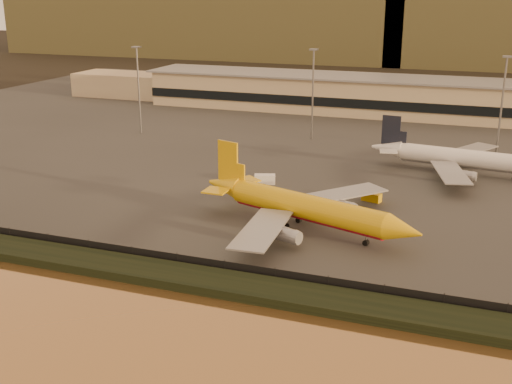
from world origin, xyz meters
TOP-DOWN VIEW (x-y plane):
  - ground at (0.00, 0.00)m, footprint 900.00×900.00m
  - embankment at (0.00, -17.00)m, footprint 320.00×7.00m
  - tarmac at (0.00, 95.00)m, footprint 320.00×220.00m
  - perimeter_fence at (0.00, -13.00)m, footprint 300.00×0.05m
  - terminal_building at (-14.52, 125.55)m, footprint 202.00×25.00m
  - apron_light_masts at (15.00, 75.00)m, footprint 152.20×12.20m
  - distant_hills at (-20.74, 340.00)m, footprint 470.00×160.00m
  - dhl_cargo_jet at (7.77, 9.84)m, footprint 44.28×42.18m
  - white_narrowbody_jet at (32.06, 56.96)m, footprint 42.66×41.33m
  - gse_vehicle_yellow at (16.46, 29.66)m, footprint 4.20×2.77m
  - gse_vehicle_white at (-8.00, 33.73)m, footprint 5.00×3.46m

SIDE VIEW (x-z plane):
  - ground at x=0.00m, z-range 0.00..0.00m
  - tarmac at x=0.00m, z-range 0.00..0.20m
  - embankment at x=0.00m, z-range 0.00..1.40m
  - gse_vehicle_yellow at x=16.46m, z-range 0.20..1.94m
  - gse_vehicle_white at x=-8.00m, z-range 0.20..2.26m
  - perimeter_fence at x=0.00m, z-range 0.20..2.40m
  - white_narrowbody_jet at x=32.06m, z-range -2.27..9.98m
  - dhl_cargo_jet at x=7.77m, z-range -2.53..11.02m
  - terminal_building at x=-14.52m, z-range -0.05..12.55m
  - apron_light_masts at x=15.00m, z-range 3.00..28.40m
  - distant_hills at x=-20.74m, z-range -3.61..66.39m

